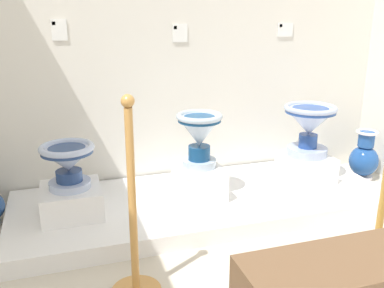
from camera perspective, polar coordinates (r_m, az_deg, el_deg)
wall_back at (r=3.42m, az=-1.63°, el=17.96°), size 3.70×0.06×2.89m
display_platform at (r=3.19m, az=1.39°, el=-7.75°), size 2.70×1.01×0.12m
plinth_block_central_ornate at (r=2.96m, az=-15.68°, el=-7.25°), size 0.39×0.39×0.19m
antique_toilet_central_ornate at (r=2.85m, az=-16.14°, el=-2.07°), size 0.35×0.35×0.29m
plinth_block_rightmost at (r=3.11m, az=0.94°, el=-4.94°), size 0.31×0.38×0.22m
antique_toilet_rightmost at (r=3.00m, az=0.98°, el=1.46°), size 0.32×0.32×0.39m
plinth_block_broad_patterned at (r=3.54m, az=14.83°, el=-2.97°), size 0.35×0.38×0.20m
antique_toilet_broad_patterned at (r=3.43m, az=15.29°, el=2.68°), size 0.40×0.40×0.40m
info_placard_first at (r=3.25m, az=-17.21°, el=14.28°), size 0.11×0.01×0.15m
info_placard_second at (r=3.38m, az=-1.62°, el=14.51°), size 0.12×0.01×0.14m
info_placard_third at (r=3.73m, az=12.25°, el=14.59°), size 0.14×0.01×0.11m
decorative_vase_corner at (r=4.00m, az=21.83°, el=-1.74°), size 0.25×0.25×0.43m
stanchion_post_near_left at (r=2.22m, az=-7.69°, el=-12.56°), size 0.26×0.26×1.05m
stanchion_post_near_right at (r=2.66m, az=23.62°, el=-9.47°), size 0.26×0.26×0.97m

